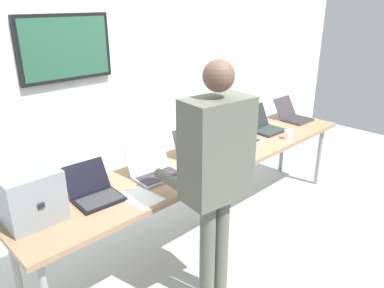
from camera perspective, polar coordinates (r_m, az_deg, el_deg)
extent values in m
cube|color=#9AA3A1|center=(3.69, 2.21, -13.24)|extent=(8.00, 8.00, 0.04)
cube|color=silver|center=(3.99, -9.48, 8.65)|extent=(8.00, 0.06, 2.43)
cube|color=black|center=(3.53, -18.82, 13.77)|extent=(0.85, 0.05, 0.57)
cube|color=#27563E|center=(3.51, -18.70, 13.76)|extent=(0.79, 0.02, 0.51)
cube|color=#997151|center=(3.32, 2.39, -2.30)|extent=(3.49, 0.70, 0.04)
cylinder|color=gray|center=(4.60, 18.89, -1.71)|extent=(0.05, 0.05, 0.72)
cylinder|color=gray|center=(2.95, -25.44, -16.59)|extent=(0.05, 0.05, 0.72)
cylinder|color=gray|center=(4.82, 13.68, -0.09)|extent=(0.05, 0.05, 0.72)
cube|color=gray|center=(2.56, -23.72, -7.15)|extent=(0.35, 0.35, 0.33)
cube|color=black|center=(2.40, -22.09, -8.75)|extent=(0.04, 0.01, 0.03)
cube|color=black|center=(2.68, -14.01, -8.31)|extent=(0.32, 0.25, 0.02)
cube|color=#313233|center=(2.67, -13.92, -8.18)|extent=(0.29, 0.20, 0.00)
cube|color=black|center=(2.78, -15.91, -4.92)|extent=(0.32, 0.14, 0.21)
cube|color=#28573B|center=(2.78, -15.93, -4.92)|extent=(0.29, 0.12, 0.18)
cube|color=#AAB6B8|center=(2.94, -5.16, -4.99)|extent=(0.38, 0.26, 0.02)
cube|color=#322A33|center=(2.93, -5.04, -4.86)|extent=(0.35, 0.20, 0.00)
cube|color=#AAB6B8|center=(3.01, -6.95, -2.03)|extent=(0.37, 0.12, 0.21)
cube|color=silver|center=(3.01, -6.98, -2.03)|extent=(0.34, 0.10, 0.18)
cube|color=#36373D|center=(3.25, 1.66, -2.22)|extent=(0.35, 0.26, 0.02)
cube|color=#273336|center=(3.24, 1.82, -2.09)|extent=(0.33, 0.21, 0.00)
cube|color=#36373D|center=(3.31, -0.30, 0.62)|extent=(0.35, 0.09, 0.24)
cube|color=white|center=(3.32, -0.34, 0.61)|extent=(0.32, 0.08, 0.21)
cube|color=#B2B1B6|center=(3.64, 7.55, 0.22)|extent=(0.38, 0.28, 0.02)
cube|color=#272A33|center=(3.63, 7.73, 0.35)|extent=(0.35, 0.22, 0.00)
cube|color=#B2B1B6|center=(3.69, 5.54, 2.77)|extent=(0.37, 0.10, 0.25)
cube|color=#16262D|center=(3.69, 5.50, 2.76)|extent=(0.34, 0.09, 0.22)
cube|color=#222827|center=(4.02, 11.64, 2.01)|extent=(0.34, 0.27, 0.02)
cube|color=#28312D|center=(4.01, 11.80, 2.13)|extent=(0.31, 0.21, 0.00)
cube|color=#222827|center=(4.08, 9.75, 4.26)|extent=(0.33, 0.13, 0.23)
cube|color=white|center=(4.09, 9.72, 4.25)|extent=(0.30, 0.11, 0.20)
cube|color=#3B3438|center=(4.46, 15.88, 3.54)|extent=(0.32, 0.26, 0.02)
cube|color=#2A292C|center=(4.45, 16.04, 3.65)|extent=(0.29, 0.21, 0.00)
cube|color=#3B3438|center=(4.52, 14.01, 5.52)|extent=(0.32, 0.14, 0.22)
cube|color=#314973|center=(4.52, 13.98, 5.51)|extent=(0.29, 0.12, 0.19)
cylinder|color=#595B4C|center=(2.70, 2.36, -16.29)|extent=(0.12, 0.12, 0.85)
cylinder|color=#595B4C|center=(2.77, 4.42, -15.33)|extent=(0.12, 0.12, 0.85)
cube|color=#595B4C|center=(2.36, 3.80, -0.88)|extent=(0.47, 0.31, 0.67)
sphere|color=brown|center=(2.22, 4.10, 10.38)|extent=(0.19, 0.19, 0.19)
cylinder|color=#595B4C|center=(2.59, -3.33, -5.63)|extent=(0.11, 0.33, 0.07)
cylinder|color=#595B4C|center=(2.77, 2.37, -3.78)|extent=(0.11, 0.33, 0.07)
cylinder|color=white|center=(3.84, 14.57, 1.37)|extent=(0.09, 0.09, 0.09)
cube|color=white|center=(2.68, -7.88, -8.11)|extent=(0.23, 0.31, 0.00)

